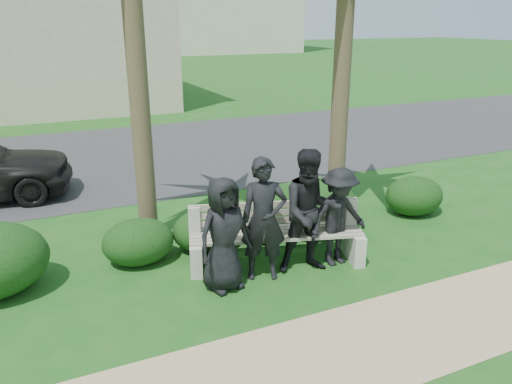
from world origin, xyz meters
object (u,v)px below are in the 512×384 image
man_b (264,220)px  man_d (338,217)px  park_bench (276,239)px  man_a (224,234)px  man_c (311,212)px

man_b → man_d: (1.21, -0.08, -0.14)m
man_b → park_bench: bearing=59.8°
man_a → man_d: (1.85, -0.02, -0.04)m
man_a → man_d: bearing=-13.4°
man_c → man_d: man_c is taller
man_c → park_bench: bearing=148.7°
man_b → man_d: bearing=16.0°
man_a → man_b: man_b is taller
man_b → man_c: 0.72m
man_c → man_b: bearing=-173.5°
man_a → man_c: bearing=-14.1°
park_bench → man_c: (0.38, -0.37, 0.52)m
man_a → park_bench: bearing=6.7°
man_a → man_b: (0.63, 0.05, 0.09)m
man_a → man_d: size_ratio=1.06×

